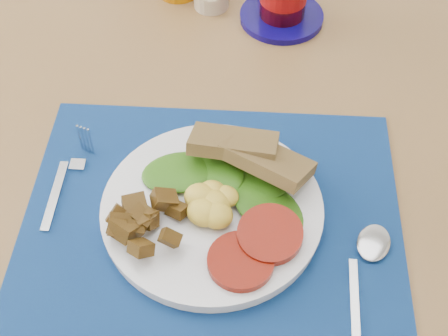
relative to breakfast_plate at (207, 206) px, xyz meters
name	(u,v)px	position (x,y,z in m)	size (l,w,h in m)	color
table	(162,97)	(-0.20, 0.25, -0.11)	(1.40, 0.90, 0.75)	brown
placemat	(212,215)	(0.01, 0.00, -0.02)	(0.49, 0.38, 0.00)	black
breakfast_plate	(207,206)	(0.00, 0.00, 0.00)	(0.28, 0.28, 0.07)	silver
fork	(70,175)	(-0.20, -0.01, -0.02)	(0.05, 0.16, 0.00)	#B2B5BA
spoon	(368,262)	(0.21, 0.01, -0.02)	(0.05, 0.18, 0.01)	#B2B5BA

